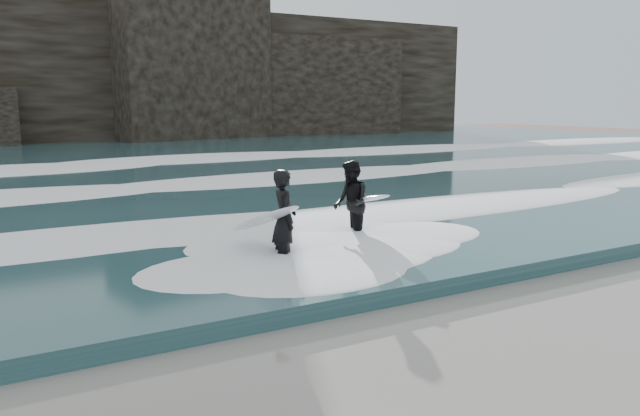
# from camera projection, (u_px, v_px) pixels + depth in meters

# --- Properties ---
(ground) EXTENTS (120.00, 120.00, 0.00)m
(ground) POSITION_uv_depth(u_px,v_px,m) (602.00, 366.00, 7.46)
(ground) COLOR #855A50
(ground) RESTS_ON ground
(sea) EXTENTS (90.00, 52.00, 0.30)m
(sea) POSITION_uv_depth(u_px,v_px,m) (105.00, 159.00, 32.19)
(sea) COLOR #23474D
(sea) RESTS_ON ground
(headland) EXTENTS (70.00, 9.00, 10.00)m
(headland) POSITION_uv_depth(u_px,v_px,m) (54.00, 75.00, 45.87)
(headland) COLOR black
(headland) RESTS_ON ground
(foam_near) EXTENTS (60.00, 3.20, 0.20)m
(foam_near) POSITION_uv_depth(u_px,v_px,m) (274.00, 216.00, 15.08)
(foam_near) COLOR white
(foam_near) RESTS_ON sea
(foam_mid) EXTENTS (60.00, 4.00, 0.24)m
(foam_mid) POSITION_uv_depth(u_px,v_px,m) (183.00, 182.00, 21.05)
(foam_mid) COLOR white
(foam_mid) RESTS_ON sea
(foam_far) EXTENTS (60.00, 4.80, 0.30)m
(foam_far) POSITION_uv_depth(u_px,v_px,m) (122.00, 160.00, 28.72)
(foam_far) COLOR white
(foam_far) RESTS_ON sea
(surfer_left) EXTENTS (1.11, 2.28, 1.89)m
(surfer_left) POSITION_uv_depth(u_px,v_px,m) (280.00, 220.00, 11.63)
(surfer_left) COLOR black
(surfer_left) RESTS_ON ground
(surfer_right) EXTENTS (1.32, 2.05, 1.87)m
(surfer_right) POSITION_uv_depth(u_px,v_px,m) (352.00, 203.00, 13.58)
(surfer_right) COLOR black
(surfer_right) RESTS_ON ground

